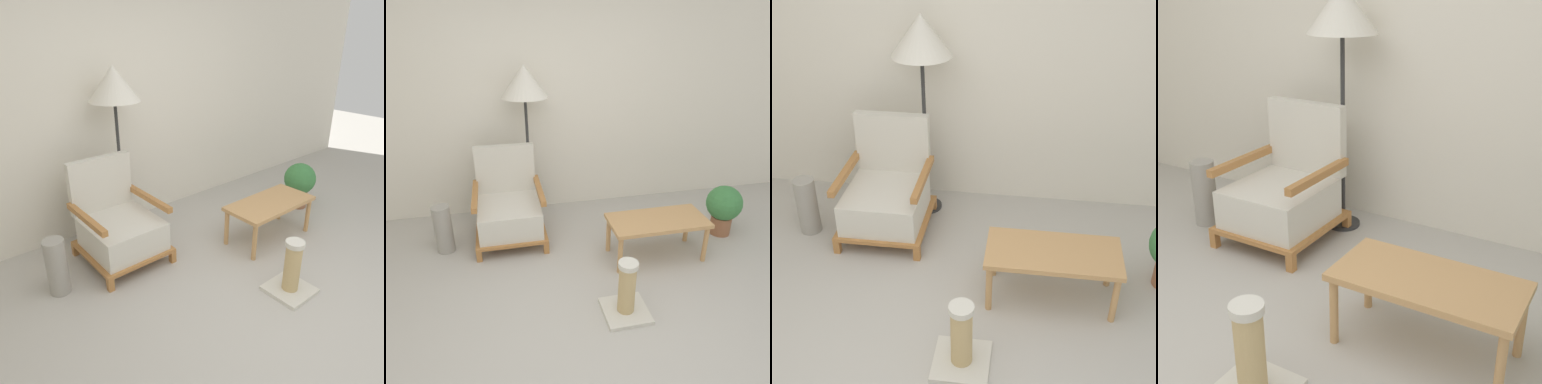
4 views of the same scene
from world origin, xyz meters
TOP-DOWN VIEW (x-y plane):
  - wall_back at (0.00, 2.35)m, footprint 8.00×0.06m
  - armchair at (-0.50, 1.69)m, footprint 0.68×0.72m
  - floor_lamp at (-0.25, 2.04)m, footprint 0.46×0.46m
  - coffee_table at (0.81, 1.05)m, footprint 0.89×0.43m
  - vase at (-1.13, 1.57)m, footprint 0.17×0.17m
  - scratching_post at (0.29, 0.38)m, footprint 0.34×0.34m

SIDE VIEW (x-z plane):
  - scratching_post at x=0.29m, z-range -0.06..0.41m
  - vase at x=-1.13m, z-range 0.00..0.47m
  - armchair at x=-0.50m, z-range -0.12..0.77m
  - coffee_table at x=0.81m, z-range 0.15..0.54m
  - wall_back at x=0.00m, z-range 0.00..2.70m
  - floor_lamp at x=-0.25m, z-range 0.63..2.29m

